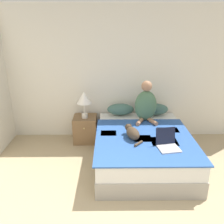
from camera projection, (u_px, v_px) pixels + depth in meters
wall_back at (124, 74)px, 4.56m from camera, size 5.49×0.05×2.55m
bed at (142, 147)px, 3.95m from camera, size 1.53×1.95×0.52m
pillow_near at (120, 109)px, 4.59m from camera, size 0.51×0.24×0.22m
pillow_far at (155, 109)px, 4.60m from camera, size 0.51×0.24×0.22m
person_sitting at (146, 104)px, 4.26m from camera, size 0.40×0.39×0.74m
cat_tabby at (132, 133)px, 3.67m from camera, size 0.27×0.51×0.18m
laptop_open at (168, 144)px, 3.40m from camera, size 0.34×0.35×0.26m
nightstand at (85, 129)px, 4.65m from camera, size 0.44×0.45×0.51m
table_lamp at (84, 99)px, 4.38m from camera, size 0.27×0.27×0.51m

